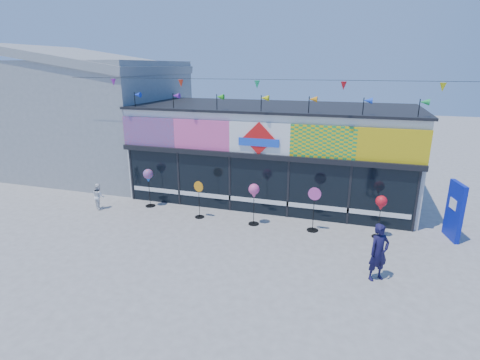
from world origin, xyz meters
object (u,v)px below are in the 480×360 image
at_px(spinner_1, 199,199).
at_px(child, 99,196).
at_px(spinner_2, 254,192).
at_px(spinner_4, 381,204).
at_px(spinner_3, 314,208).
at_px(blue_sign, 455,211).
at_px(adult_man, 379,252).
at_px(spinner_0, 148,177).

xyz_separation_m(spinner_1, child, (-4.39, -0.37, -0.24)).
height_order(spinner_2, spinner_4, spinner_2).
xyz_separation_m(spinner_1, spinner_3, (4.43, 0.08, 0.08)).
relative_size(blue_sign, adult_man, 1.21).
bearing_deg(spinner_2, blue_sign, 7.45).
distance_m(spinner_3, child, 8.84).
relative_size(spinner_4, adult_man, 0.93).
relative_size(spinner_2, adult_man, 0.97).
distance_m(spinner_0, spinner_4, 9.19).
height_order(spinner_2, adult_man, adult_man).
distance_m(spinner_2, adult_man, 5.08).
relative_size(spinner_0, spinner_2, 1.03).
relative_size(spinner_0, spinner_3, 1.00).
bearing_deg(spinner_4, spinner_1, -178.26).
height_order(spinner_1, spinner_2, spinner_2).
bearing_deg(spinner_0, spinner_3, -3.54).
height_order(blue_sign, spinner_0, blue_sign).
distance_m(spinner_0, adult_man, 9.59).
bearing_deg(blue_sign, spinner_2, 174.86).
xyz_separation_m(spinner_0, spinner_3, (6.94, -0.43, -0.44)).
bearing_deg(spinner_2, adult_man, -31.61).
height_order(blue_sign, spinner_4, blue_sign).
distance_m(blue_sign, spinner_3, 4.73).
bearing_deg(spinner_2, spinner_4, 2.73).
bearing_deg(spinner_2, spinner_3, 2.20).
distance_m(blue_sign, spinner_0, 11.61).
relative_size(blue_sign, spinner_4, 1.31).
relative_size(blue_sign, spinner_3, 1.22).
relative_size(spinner_0, child, 1.51).
distance_m(spinner_1, spinner_3, 4.44).
relative_size(blue_sign, child, 1.85).
relative_size(spinner_0, adult_man, 0.99).
bearing_deg(spinner_2, child, -176.90).
relative_size(spinner_0, spinner_1, 1.10).
height_order(spinner_0, spinner_1, spinner_0).
bearing_deg(blue_sign, spinner_0, 169.31).
xyz_separation_m(spinner_0, child, (-1.89, -0.87, -0.77)).
height_order(spinner_1, child, spinner_1).
xyz_separation_m(spinner_0, spinner_2, (4.73, -0.51, -0.03)).
xyz_separation_m(spinner_2, spinner_3, (2.21, 0.08, -0.41)).
bearing_deg(spinner_0, spinner_1, -11.39).
relative_size(spinner_1, spinner_3, 0.91).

